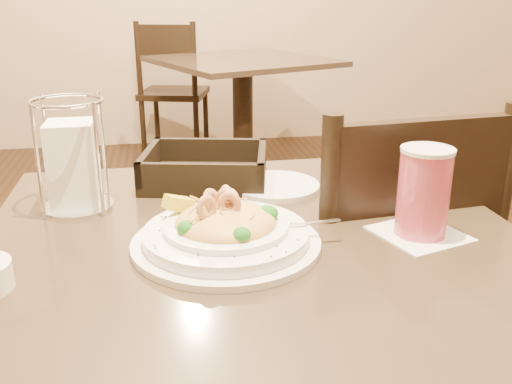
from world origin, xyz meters
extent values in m
cube|color=#493A29|center=(0.00, 0.00, 0.72)|extent=(0.90, 0.90, 0.03)
cylinder|color=black|center=(0.34, 2.51, 0.01)|extent=(0.52, 0.52, 0.03)
cylinder|color=black|center=(0.34, 2.51, 0.37)|extent=(0.12, 0.12, 0.68)
cube|color=#493A29|center=(0.34, 2.51, 0.72)|extent=(1.18, 1.18, 0.03)
cube|color=black|center=(0.30, 0.27, 0.45)|extent=(0.46, 0.46, 0.04)
cylinder|color=black|center=(0.46, 0.47, 0.21)|extent=(0.04, 0.04, 0.43)
cylinder|color=black|center=(0.10, 0.43, 0.21)|extent=(0.04, 0.04, 0.43)
cylinder|color=black|center=(0.50, 0.11, 0.70)|extent=(0.04, 0.04, 0.46)
cylinder|color=black|center=(0.14, 0.07, 0.70)|extent=(0.04, 0.04, 0.46)
cube|color=black|center=(0.32, 0.09, 0.80)|extent=(0.36, 0.07, 0.22)
cube|color=black|center=(-0.04, 3.09, 0.45)|extent=(0.51, 0.51, 0.04)
cylinder|color=black|center=(0.18, 3.22, 0.21)|extent=(0.04, 0.04, 0.43)
cylinder|color=black|center=(-0.17, 3.31, 0.21)|extent=(0.04, 0.04, 0.43)
cylinder|color=black|center=(0.09, 2.87, 0.21)|extent=(0.04, 0.04, 0.43)
cylinder|color=black|center=(-0.26, 2.96, 0.21)|extent=(0.04, 0.04, 0.43)
cylinder|color=black|center=(0.09, 2.87, 0.70)|extent=(0.04, 0.04, 0.46)
cylinder|color=black|center=(-0.26, 2.96, 0.70)|extent=(0.04, 0.04, 0.46)
cube|color=black|center=(-0.09, 2.91, 0.80)|extent=(0.36, 0.12, 0.22)
cylinder|color=white|center=(-0.05, -0.01, 0.74)|extent=(0.30, 0.30, 0.01)
cylinder|color=white|center=(-0.05, -0.01, 0.76)|extent=(0.26, 0.26, 0.02)
cylinder|color=white|center=(-0.05, -0.01, 0.77)|extent=(0.20, 0.20, 0.01)
ellipsoid|color=gold|center=(-0.05, -0.01, 0.78)|extent=(0.16, 0.16, 0.06)
cube|color=yellow|center=(-0.12, 0.06, 0.79)|extent=(0.06, 0.05, 0.04)
cube|color=silver|center=(0.07, -0.02, 0.77)|extent=(0.11, 0.01, 0.01)
cube|color=silver|center=(0.01, -0.02, 0.78)|extent=(0.03, 0.02, 0.00)
torus|color=gold|center=(-0.03, -0.01, 0.80)|extent=(0.05, 0.05, 0.01)
torus|color=gold|center=(-0.03, 0.04, 0.79)|extent=(0.04, 0.04, 0.02)
torus|color=gold|center=(-0.04, 0.03, 0.79)|extent=(0.05, 0.05, 0.02)
torus|color=gold|center=(-0.05, 0.00, 0.80)|extent=(0.05, 0.04, 0.03)
torus|color=gold|center=(-0.04, -0.02, 0.81)|extent=(0.05, 0.05, 0.02)
torus|color=gold|center=(-0.10, -0.02, 0.80)|extent=(0.04, 0.05, 0.04)
torus|color=gold|center=(-0.05, 0.00, 0.81)|extent=(0.04, 0.04, 0.02)
torus|color=gold|center=(-0.03, -0.03, 0.79)|extent=(0.04, 0.05, 0.02)
torus|color=gold|center=(-0.05, -0.01, 0.81)|extent=(0.04, 0.04, 0.01)
torus|color=gold|center=(-0.06, 0.00, 0.80)|extent=(0.05, 0.04, 0.03)
torus|color=gold|center=(-0.02, 0.03, 0.79)|extent=(0.04, 0.04, 0.02)
torus|color=gold|center=(-0.09, -0.01, 0.79)|extent=(0.04, 0.04, 0.02)
torus|color=gold|center=(-0.09, 0.04, 0.80)|extent=(0.05, 0.06, 0.03)
torus|color=gold|center=(-0.06, -0.02, 0.80)|extent=(0.04, 0.03, 0.02)
torus|color=tan|center=(-0.07, 0.00, 0.82)|extent=(0.04, 0.04, 0.04)
torus|color=tan|center=(-0.04, 0.00, 0.82)|extent=(0.03, 0.04, 0.04)
torus|color=tan|center=(-0.05, 0.00, 0.82)|extent=(0.04, 0.03, 0.04)
torus|color=tan|center=(-0.05, -0.02, 0.82)|extent=(0.04, 0.02, 0.04)
torus|color=tan|center=(-0.08, -0.03, 0.82)|extent=(0.04, 0.03, 0.04)
torus|color=tan|center=(-0.05, 0.01, 0.82)|extent=(0.03, 0.04, 0.04)
ellipsoid|color=#165212|center=(0.02, 0.00, 0.79)|extent=(0.04, 0.04, 0.03)
ellipsoid|color=#165212|center=(-0.07, 0.06, 0.79)|extent=(0.04, 0.04, 0.03)
ellipsoid|color=#165212|center=(-0.11, -0.03, 0.79)|extent=(0.03, 0.03, 0.02)
ellipsoid|color=#165212|center=(-0.04, -0.07, 0.79)|extent=(0.03, 0.03, 0.02)
cube|color=#266619|center=(-0.16, -0.06, 0.77)|extent=(0.00, 0.00, 0.00)
cube|color=#266619|center=(0.01, -0.08, 0.77)|extent=(0.00, 0.00, 0.00)
cube|color=#266619|center=(0.00, -0.11, 0.77)|extent=(0.00, 0.00, 0.00)
cube|color=#266619|center=(0.05, -0.07, 0.77)|extent=(0.00, 0.00, 0.00)
cube|color=#266619|center=(-0.05, -0.11, 0.77)|extent=(0.00, 0.00, 0.00)
cube|color=#266619|center=(-0.15, 0.06, 0.77)|extent=(0.00, 0.00, 0.00)
cube|color=#266619|center=(0.04, 0.08, 0.77)|extent=(0.00, 0.00, 0.00)
cube|color=#266619|center=(-0.03, 0.10, 0.77)|extent=(0.00, 0.00, 0.00)
cube|color=#266619|center=(-0.12, 0.07, 0.77)|extent=(0.00, 0.00, 0.00)
cube|color=#266619|center=(-0.15, 0.01, 0.77)|extent=(0.00, 0.00, 0.00)
cube|color=#266619|center=(-0.16, 0.00, 0.77)|extent=(0.00, 0.00, 0.00)
cube|color=#266619|center=(0.02, -0.10, 0.77)|extent=(0.00, 0.00, 0.00)
cube|color=#266619|center=(-0.15, 0.06, 0.77)|extent=(0.00, 0.00, 0.00)
cube|color=#266619|center=(0.05, 0.00, 0.77)|extent=(0.00, 0.00, 0.00)
cube|color=#266619|center=(0.06, 0.00, 0.77)|extent=(0.00, 0.00, 0.00)
cube|color=#266619|center=(-0.16, -0.05, 0.77)|extent=(0.00, 0.00, 0.00)
cube|color=#266619|center=(-0.10, -0.09, 0.77)|extent=(0.00, 0.00, 0.00)
cube|color=#266619|center=(-0.04, 0.09, 0.77)|extent=(0.00, 0.00, 0.00)
cube|color=white|center=(0.27, -0.02, 0.74)|extent=(0.17, 0.17, 0.00)
cylinder|color=#C6465C|center=(0.27, -0.02, 0.81)|extent=(0.08, 0.08, 0.14)
cylinder|color=white|center=(0.27, -0.02, 0.89)|extent=(0.09, 0.09, 0.01)
cube|color=black|center=(-0.06, 0.32, 0.75)|extent=(0.29, 0.25, 0.02)
cube|color=black|center=(0.06, 0.30, 0.78)|extent=(0.06, 0.20, 0.05)
cube|color=black|center=(-0.17, 0.34, 0.78)|extent=(0.06, 0.20, 0.05)
cube|color=black|center=(-0.04, 0.41, 0.78)|extent=(0.25, 0.06, 0.05)
cube|color=black|center=(-0.08, 0.23, 0.78)|extent=(0.25, 0.06, 0.05)
cylinder|color=silver|center=(-0.31, 0.21, 0.74)|extent=(0.13, 0.13, 0.01)
torus|color=silver|center=(-0.31, 0.21, 0.94)|extent=(0.13, 0.13, 0.01)
cube|color=white|center=(-0.31, 0.21, 0.82)|extent=(0.11, 0.11, 0.16)
cylinder|color=silver|center=(-0.36, 0.16, 0.85)|extent=(0.01, 0.01, 0.20)
cylinder|color=silver|center=(-0.26, 0.16, 0.85)|extent=(0.01, 0.01, 0.20)
cylinder|color=silver|center=(-0.36, 0.26, 0.85)|extent=(0.01, 0.01, 0.20)
cylinder|color=silver|center=(-0.26, 0.26, 0.85)|extent=(0.01, 0.01, 0.20)
cylinder|color=white|center=(0.08, 0.25, 0.74)|extent=(0.21, 0.21, 0.01)
camera|label=1|loc=(-0.14, -0.83, 1.13)|focal=40.00mm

